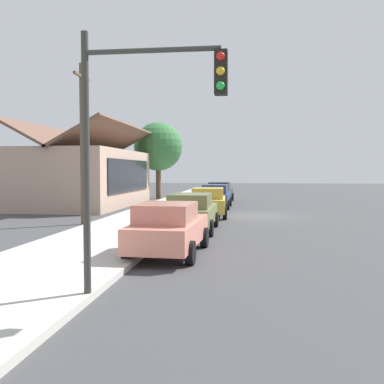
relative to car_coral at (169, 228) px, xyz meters
The scene contains 12 objects.
ground_plane 12.18m from the car_coral, 13.62° to the right, with size 120.00×120.00×0.00m, color #424244.
sidewalk_curb 12.15m from the car_coral, 13.05° to the left, with size 60.00×4.20×0.16m, color beige.
car_coral is the anchor object (origin of this frame).
car_olive 5.13m from the car_coral, ahead, with size 4.65×2.04×1.59m.
car_mustard 10.99m from the car_coral, ahead, with size 4.85×2.22×1.59m.
car_navy 16.45m from the car_coral, ahead, with size 4.81×2.02×1.59m.
car_charcoal 22.08m from the car_coral, ahead, with size 4.79×2.09×1.59m.
storefront_building 19.45m from the car_coral, 28.03° to the left, with size 12.98×6.67×5.76m.
shade_tree 26.25m from the car_coral, 12.45° to the left, with size 4.29×4.29×6.77m.
traffic_light_main 5.51m from the car_coral, behind, with size 0.37×2.79×5.20m.
utility_pole_wooden 9.20m from the car_coral, 38.09° to the left, with size 1.80×0.24×7.50m.
fire_hydrant_red 17.50m from the car_coral, ahead, with size 0.22×0.22×0.71m.
Camera 1 is at (-24.76, 0.48, 2.57)m, focal length 41.11 mm.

